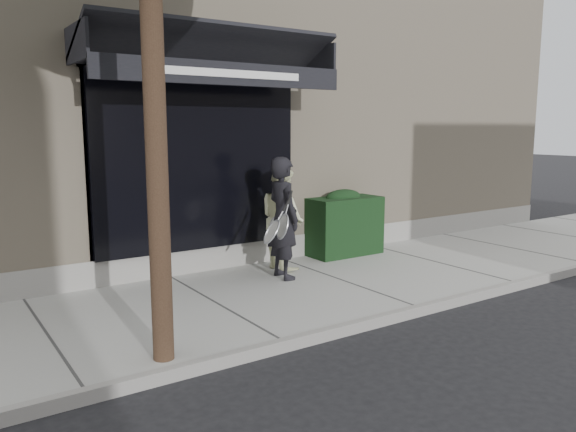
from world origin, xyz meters
TOP-DOWN VIEW (x-y plane):
  - ground at (0.00, 0.00)m, footprint 80.00×80.00m
  - sidewalk at (0.00, 0.00)m, footprint 20.00×3.00m
  - curb at (0.00, -1.55)m, footprint 20.00×0.10m
  - building_facade at (-0.01, 4.96)m, footprint 14.30×8.04m
  - hedge at (1.10, 1.25)m, footprint 1.30×0.70m
  - pedestrian_front at (-0.63, 0.51)m, footprint 0.79×0.89m
  - pedestrian_back at (-0.33, 1.00)m, footprint 0.68×0.80m

SIDE VIEW (x-z plane):
  - ground at x=0.00m, z-range 0.00..0.00m
  - sidewalk at x=0.00m, z-range 0.00..0.12m
  - curb at x=0.00m, z-range 0.00..0.14m
  - hedge at x=1.10m, z-range 0.09..1.23m
  - pedestrian_back at x=-0.33m, z-range 0.12..1.72m
  - pedestrian_front at x=-0.63m, z-range 0.12..1.90m
  - building_facade at x=-0.01m, z-range -0.08..5.56m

